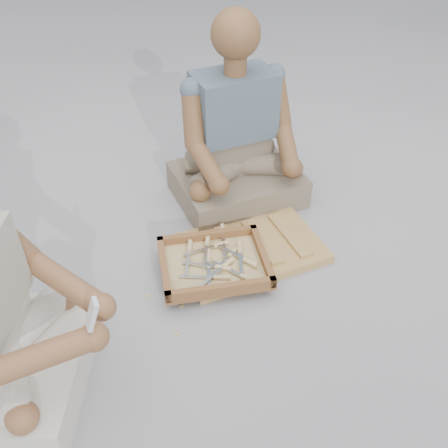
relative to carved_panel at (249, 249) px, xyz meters
name	(u,v)px	position (x,y,z in m)	size (l,w,h in m)	color
ground	(234,298)	(-0.16, -0.25, -0.02)	(60.00, 60.00, 0.00)	#A5A4AA
carved_panel	(249,249)	(0.00, 0.00, 0.00)	(0.66, 0.44, 0.04)	#A98741
tool_tray	(214,264)	(-0.20, -0.08, 0.04)	(0.52, 0.44, 0.06)	brown
chisel_0	(208,259)	(-0.22, -0.05, 0.05)	(0.08, 0.22, 0.02)	silver
chisel_1	(230,255)	(-0.12, -0.06, 0.05)	(0.19, 0.15, 0.02)	silver
chisel_2	(244,277)	(-0.11, -0.21, 0.06)	(0.14, 0.19, 0.02)	silver
chisel_3	(217,278)	(-0.22, -0.18, 0.05)	(0.21, 0.10, 0.02)	silver
chisel_4	(189,249)	(-0.28, 0.03, 0.06)	(0.09, 0.21, 0.02)	silver
chisel_5	(207,243)	(-0.19, 0.04, 0.06)	(0.10, 0.21, 0.02)	silver
chisel_6	(240,250)	(-0.07, -0.06, 0.06)	(0.08, 0.22, 0.02)	silver
chisel_7	(246,260)	(-0.06, -0.13, 0.06)	(0.13, 0.20, 0.02)	silver
chisel_8	(225,266)	(-0.17, -0.13, 0.06)	(0.20, 0.13, 0.02)	silver
chisel_9	(217,245)	(-0.15, 0.01, 0.06)	(0.22, 0.04, 0.02)	silver
chisel_10	(223,233)	(-0.10, 0.08, 0.06)	(0.08, 0.22, 0.02)	silver
chisel_11	(218,267)	(-0.19, -0.12, 0.06)	(0.20, 0.13, 0.02)	silver
wood_chip_0	(222,240)	(-0.09, 0.13, -0.02)	(0.02, 0.01, 0.00)	tan
wood_chip_1	(202,295)	(-0.29, -0.19, -0.02)	(0.02, 0.01, 0.00)	tan
wood_chip_2	(192,247)	(-0.24, 0.12, -0.02)	(0.02, 0.01, 0.00)	tan
wood_chip_3	(293,270)	(0.14, -0.18, -0.02)	(0.02, 0.01, 0.00)	tan
wood_chip_4	(259,277)	(-0.01, -0.17, -0.02)	(0.02, 0.01, 0.00)	tan
wood_chip_5	(256,263)	(0.00, -0.08, -0.02)	(0.02, 0.01, 0.00)	tan
wood_chip_6	(220,274)	(-0.18, -0.09, -0.02)	(0.02, 0.01, 0.00)	tan
wood_chip_7	(202,237)	(-0.17, 0.18, -0.02)	(0.02, 0.01, 0.00)	tan
wood_chip_8	(182,306)	(-0.39, -0.22, -0.02)	(0.02, 0.01, 0.00)	tan
wood_chip_9	(177,334)	(-0.45, -0.35, -0.02)	(0.02, 0.01, 0.00)	tan
wood_chip_10	(203,283)	(-0.27, -0.12, -0.02)	(0.02, 0.01, 0.00)	tan
wood_chip_11	(166,262)	(-0.39, 0.06, -0.02)	(0.02, 0.01, 0.00)	tan
wood_chip_12	(148,296)	(-0.51, -0.11, -0.02)	(0.02, 0.01, 0.00)	tan
companion	(236,143)	(0.10, 0.45, 0.30)	(0.65, 0.55, 0.97)	#766655
mobile_phone	(92,314)	(-0.73, -0.54, 0.42)	(0.05, 0.05, 0.11)	silver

